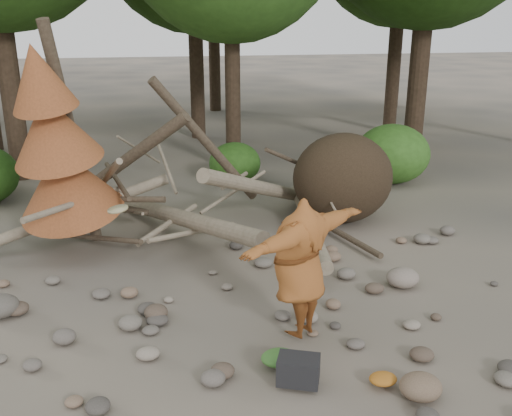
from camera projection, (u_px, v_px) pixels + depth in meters
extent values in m
plane|color=#514C44|center=(271.00, 332.00, 8.24)|extent=(120.00, 120.00, 0.00)
ellipsoid|color=#332619|center=(343.00, 178.00, 12.42)|extent=(2.20, 1.87, 1.98)
cylinder|color=gray|center=(180.00, 217.00, 11.31)|extent=(2.61, 5.11, 1.08)
cylinder|color=gray|center=(263.00, 188.00, 12.01)|extent=(3.18, 3.71, 1.90)
cylinder|color=brown|center=(116.00, 168.00, 11.65)|extent=(3.08, 1.91, 2.49)
cylinder|color=gray|center=(308.00, 221.00, 11.69)|extent=(1.13, 4.98, 0.43)
cylinder|color=brown|center=(207.00, 143.00, 12.07)|extent=(2.39, 1.03, 2.89)
cylinder|color=gray|center=(76.00, 212.00, 11.16)|extent=(3.71, 0.86, 1.20)
cylinder|color=#4C3F30|center=(103.00, 238.00, 10.92)|extent=(1.52, 1.70, 0.49)
cylinder|color=gray|center=(234.00, 192.00, 12.11)|extent=(1.57, 0.85, 0.69)
cylinder|color=#4C3F30|center=(300.00, 164.00, 12.75)|extent=(1.92, 1.25, 1.10)
cylinder|color=gray|center=(166.00, 165.00, 11.43)|extent=(0.37, 1.42, 0.85)
cylinder|color=#4C3F30|center=(341.00, 233.00, 11.59)|extent=(0.79, 2.54, 0.12)
cylinder|color=gray|center=(193.00, 232.00, 10.82)|extent=(1.78, 1.11, 0.29)
cylinder|color=#4C3F30|center=(72.00, 138.00, 10.51)|extent=(0.67, 1.13, 4.35)
cone|color=brown|center=(66.00, 180.00, 10.42)|extent=(2.06, 2.13, 1.86)
cone|color=brown|center=(52.00, 128.00, 9.88)|extent=(1.71, 1.78, 1.65)
cone|color=brown|center=(38.00, 76.00, 9.41)|extent=(1.23, 1.30, 1.41)
cylinder|color=#38281C|center=(0.00, 10.00, 14.67)|extent=(0.56, 0.56, 8.96)
cylinder|color=#38281C|center=(232.00, 45.00, 15.83)|extent=(0.44, 0.44, 7.14)
cylinder|color=#38281C|center=(425.00, 3.00, 17.17)|extent=(0.60, 0.60, 9.45)
cylinder|color=#38281C|center=(195.00, 18.00, 20.15)|extent=(0.52, 0.52, 8.54)
cylinder|color=#38281C|center=(397.00, 24.00, 21.28)|extent=(0.50, 0.50, 8.12)
cylinder|color=#38281C|center=(213.00, 15.00, 26.25)|extent=(0.54, 0.54, 8.75)
cylinder|color=#38281C|center=(399.00, 25.00, 27.65)|extent=(0.46, 0.46, 7.84)
ellipsoid|color=#2C5A1A|center=(235.00, 163.00, 15.46)|extent=(1.40, 1.40, 1.12)
ellipsoid|color=#376B21|center=(392.00, 154.00, 15.44)|extent=(2.00, 2.00, 1.60)
imported|color=brown|center=(300.00, 268.00, 7.78)|extent=(2.41, 1.97, 2.01)
cylinder|color=tan|center=(118.00, 209.00, 7.08)|extent=(0.33, 0.33, 0.08)
cube|color=black|center=(298.00, 374.00, 7.00)|extent=(0.60, 0.51, 0.34)
ellipsoid|color=#3B702C|center=(279.00, 361.00, 7.40)|extent=(0.48, 0.40, 0.18)
ellipsoid|color=#9F5D1B|center=(383.00, 382.00, 7.02)|extent=(0.35, 0.29, 0.13)
ellipsoid|color=brown|center=(421.00, 387.00, 6.78)|extent=(0.52, 0.46, 0.31)
ellipsoid|color=gray|center=(403.00, 278.00, 9.59)|extent=(0.55, 0.50, 0.33)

